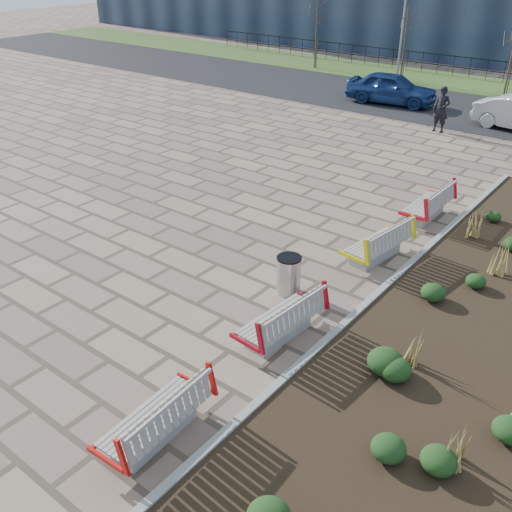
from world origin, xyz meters
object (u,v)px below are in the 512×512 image
Objects in this scene: bench_c at (377,241)px; pedestrian at (441,109)px; litter_bin at (289,275)px; bench_d at (427,202)px; car_blue at (392,88)px; bench_b at (279,317)px; bench_a at (153,415)px; lamp_west at (403,26)px.

pedestrian is at bearing 112.67° from bench_c.
bench_c is 2.32× the size of litter_bin.
litter_bin is (-0.84, -2.70, -0.05)m from bench_c.
bench_d is 0.47× the size of car_blue.
bench_d is at bearing 97.75° from bench_c.
bench_a is at bearing -85.42° from bench_b.
litter_bin is 0.47× the size of pedestrian.
litter_bin is 18.71m from car_blue.
bench_a reaches higher than litter_bin.
car_blue reaches higher than bench_a.
lamp_west is at bearing 115.01° from bench_b.
litter_bin is (-0.84, 5.02, -0.05)m from bench_a.
litter_bin is (-0.84, -5.84, -0.05)m from bench_d.
pedestrian is (-2.31, 14.54, 0.50)m from litter_bin.
bench_d is at bearing 87.11° from bench_a.
car_blue reaches higher than bench_b.
bench_b is at bearing -89.35° from bench_d.
bench_a is 3.47m from bench_b.
bench_a and bench_d have the same top height.
litter_bin is at bearing 123.10° from bench_b.
bench_b is 0.47× the size of car_blue.
lamp_west reaches higher than bench_b.
lamp_west reaches higher than bench_a.
pedestrian is 0.43× the size of car_blue.
bench_a is at bearing -80.82° from pedestrian.
litter_bin is 24.18m from lamp_west.
lamp_west is (-8.16, 22.62, 2.59)m from litter_bin.
bench_b reaches higher than litter_bin.
bench_b is at bearing 87.11° from bench_a.
pedestrian is at bearing 105.68° from bench_b.
litter_bin is 14.74m from pedestrian.
car_blue is (-6.97, 14.97, 0.28)m from bench_c.
bench_b is 4.25m from bench_c.
bench_a is at bearing -170.23° from car_blue.
pedestrian is (-3.16, 16.09, 0.46)m from bench_b.
bench_d is at bearing -70.05° from pedestrian.
lamp_west is at bearing 125.92° from pedestrian.
car_blue is at bearing 140.62° from pedestrian.
lamp_west is (-9.00, 16.77, 2.54)m from bench_d.
car_blue is at bearing 104.17° from bench_a.
bench_c is at bearing -162.34° from car_blue.
bench_c is 1.00× the size of bench_d.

